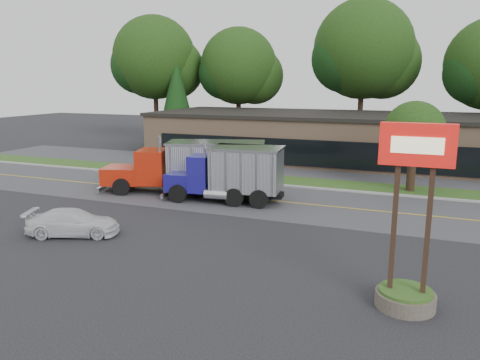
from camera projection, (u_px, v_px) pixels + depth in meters
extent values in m
plane|color=#323237|center=(164.00, 242.00, 21.26)|extent=(140.00, 140.00, 0.00)
cube|color=#515156|center=(238.00, 198.00, 29.44)|extent=(60.00, 8.00, 0.02)
cube|color=gold|center=(238.00, 198.00, 29.44)|extent=(60.00, 0.12, 0.01)
cube|color=#9E9E99|center=(260.00, 184.00, 33.26)|extent=(60.00, 0.30, 0.12)
cube|color=#2B531C|center=(268.00, 179.00, 34.89)|extent=(60.00, 3.40, 0.03)
cube|color=#515156|center=(287.00, 168.00, 39.44)|extent=(60.00, 7.00, 0.02)
cube|color=tan|center=(325.00, 138.00, 43.75)|extent=(32.00, 12.00, 4.00)
cylinder|color=#6B6054|center=(405.00, 299.00, 15.13)|extent=(1.90, 1.90, 0.50)
cylinder|color=#2B531C|center=(406.00, 291.00, 15.07)|extent=(1.70, 1.70, 0.10)
cube|color=#332116|center=(394.00, 228.00, 14.82)|extent=(0.16, 0.16, 5.00)
cube|color=#332116|center=(428.00, 232.00, 14.46)|extent=(0.16, 0.16, 5.00)
cube|color=red|center=(417.00, 145.00, 14.09)|extent=(2.20, 0.35, 1.30)
cube|color=beige|center=(417.00, 145.00, 13.91)|extent=(1.50, 0.04, 0.50)
cube|color=beige|center=(417.00, 144.00, 14.26)|extent=(1.50, 0.04, 0.50)
cylinder|color=#382619|center=(157.00, 119.00, 57.04)|extent=(0.56, 0.56, 5.36)
sphere|color=#15360E|center=(154.00, 58.00, 55.54)|extent=(9.80, 9.80, 9.80)
sphere|color=#15360E|center=(173.00, 68.00, 56.24)|extent=(7.35, 7.35, 7.35)
sphere|color=black|center=(139.00, 65.00, 55.45)|extent=(6.74, 6.74, 6.74)
cylinder|color=#382619|center=(239.00, 123.00, 55.29)|extent=(0.56, 0.56, 4.80)
sphere|color=#15360E|center=(239.00, 66.00, 53.94)|extent=(8.78, 8.78, 8.78)
sphere|color=#15360E|center=(255.00, 76.00, 54.57)|extent=(6.59, 6.59, 6.59)
sphere|color=black|center=(225.00, 73.00, 53.86)|extent=(6.04, 6.04, 6.04)
cylinder|color=#382619|center=(360.00, 123.00, 50.13)|extent=(0.56, 0.56, 5.63)
sphere|color=#15360E|center=(363.00, 49.00, 48.55)|extent=(10.30, 10.30, 10.30)
sphere|color=#15360E|center=(383.00, 62.00, 49.29)|extent=(7.73, 7.73, 7.73)
sphere|color=black|center=(346.00, 59.00, 48.46)|extent=(7.08, 7.08, 7.08)
sphere|color=black|center=(476.00, 73.00, 43.56)|extent=(5.94, 5.94, 5.94)
cylinder|color=#382619|center=(178.00, 140.00, 54.22)|extent=(0.44, 0.44, 1.00)
cone|color=black|center=(177.00, 96.00, 53.17)|extent=(4.49, 4.49, 9.18)
cylinder|color=#382619|center=(411.00, 175.00, 31.04)|extent=(0.56, 0.56, 2.15)
sphere|color=#15360E|center=(414.00, 131.00, 30.44)|extent=(3.94, 3.94, 3.94)
sphere|color=#15360E|center=(426.00, 138.00, 30.72)|extent=(2.95, 2.95, 2.95)
sphere|color=black|center=(404.00, 137.00, 30.41)|extent=(2.71, 2.71, 2.71)
cube|color=black|center=(190.00, 184.00, 30.72)|extent=(10.00, 4.07, 0.28)
cube|color=#B8220D|center=(123.00, 175.00, 30.90)|extent=(3.02, 2.94, 1.10)
cube|color=#B8220D|center=(153.00, 166.00, 30.64)|extent=(2.42, 2.83, 2.20)
cube|color=black|center=(141.00, 160.00, 30.61)|extent=(0.70, 2.02, 0.90)
cube|color=silver|center=(216.00, 163.00, 30.30)|extent=(6.56, 4.24, 2.50)
cube|color=silver|center=(216.00, 143.00, 30.03)|extent=(6.75, 4.43, 0.12)
cylinder|color=black|center=(132.00, 179.00, 32.12)|extent=(1.15, 0.67, 1.10)
cylinder|color=black|center=(122.00, 187.00, 29.87)|extent=(1.15, 0.67, 1.10)
cylinder|color=black|center=(225.00, 181.00, 31.69)|extent=(1.15, 0.67, 1.10)
cylinder|color=black|center=(221.00, 188.00, 29.45)|extent=(1.15, 0.67, 1.10)
cube|color=black|center=(228.00, 192.00, 28.45)|extent=(6.84, 1.75, 0.28)
cube|color=navy|center=(183.00, 181.00, 29.10)|extent=(1.87, 2.47, 1.10)
cube|color=navy|center=(203.00, 172.00, 28.63)|extent=(1.44, 2.52, 2.20)
cube|color=black|center=(195.00, 165.00, 28.68)|extent=(0.29, 2.09, 0.90)
cube|color=silver|center=(247.00, 170.00, 27.85)|extent=(4.30, 2.94, 2.50)
cube|color=silver|center=(247.00, 148.00, 27.58)|extent=(4.47, 3.10, 0.12)
cylinder|color=black|center=(192.00, 185.00, 30.26)|extent=(1.13, 0.47, 1.10)
cylinder|color=black|center=(178.00, 194.00, 28.09)|extent=(1.13, 0.47, 1.10)
cylinder|color=black|center=(256.00, 189.00, 29.16)|extent=(1.13, 0.47, 1.10)
cylinder|color=black|center=(247.00, 198.00, 26.99)|extent=(1.13, 0.47, 1.10)
imported|color=silver|center=(73.00, 222.00, 22.14)|extent=(4.63, 3.23, 1.24)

